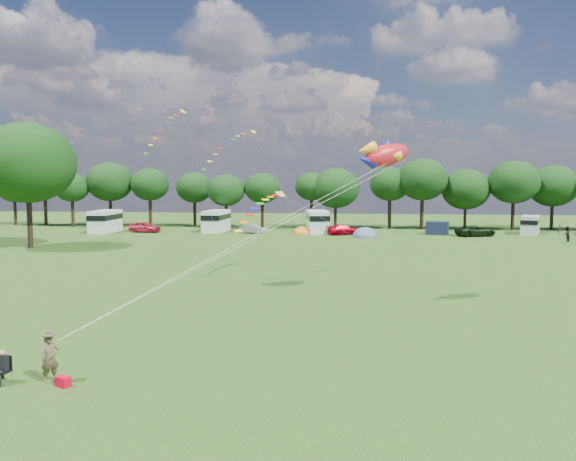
# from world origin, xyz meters

# --- Properties ---
(ground_plane) EXTENTS (180.00, 180.00, 0.00)m
(ground_plane) POSITION_xyz_m (0.00, 0.00, 0.00)
(ground_plane) COLOR black
(ground_plane) RESTS_ON ground
(tree_line) EXTENTS (102.98, 10.98, 10.27)m
(tree_line) POSITION_xyz_m (5.30, 54.99, 6.35)
(tree_line) COLOR black
(tree_line) RESTS_ON ground
(big_tree) EXTENTS (10.00, 10.00, 13.28)m
(big_tree) POSITION_xyz_m (-30.00, 28.00, 9.02)
(big_tree) COLOR black
(big_tree) RESTS_ON ground
(car_a) EXTENTS (4.75, 2.64, 1.50)m
(car_a) POSITION_xyz_m (-24.06, 45.72, 0.75)
(car_a) COLOR #B11D31
(car_a) RESTS_ON ground
(car_b) EXTENTS (3.64, 2.08, 1.21)m
(car_b) POSITION_xyz_m (-8.98, 45.78, 0.61)
(car_b) COLOR gray
(car_b) RESTS_ON ground
(car_c) EXTENTS (4.89, 3.58, 1.35)m
(car_c) POSITION_xyz_m (3.14, 45.53, 0.68)
(car_c) COLOR #A10011
(car_c) RESTS_ON ground
(car_d) EXTENTS (5.65, 3.95, 1.41)m
(car_d) POSITION_xyz_m (19.89, 45.57, 0.70)
(car_d) COLOR black
(car_d) RESTS_ON ground
(campervan_a) EXTENTS (2.77, 6.19, 3.00)m
(campervan_a) POSITION_xyz_m (-29.58, 45.47, 1.61)
(campervan_a) COLOR silver
(campervan_a) RESTS_ON ground
(campervan_b) EXTENTS (2.87, 6.15, 2.96)m
(campervan_b) POSITION_xyz_m (-14.59, 47.97, 1.59)
(campervan_b) COLOR silver
(campervan_b) RESTS_ON ground
(campervan_c) EXTENTS (3.61, 6.55, 3.04)m
(campervan_c) POSITION_xyz_m (-0.47, 47.66, 1.64)
(campervan_c) COLOR silver
(campervan_c) RESTS_ON ground
(campervan_d) EXTENTS (3.72, 5.35, 2.42)m
(campervan_d) POSITION_xyz_m (27.70, 49.25, 1.30)
(campervan_d) COLOR #B5B5B7
(campervan_d) RESTS_ON ground
(tent_orange) EXTENTS (2.67, 2.92, 2.09)m
(tent_orange) POSITION_xyz_m (-2.40, 45.39, 0.02)
(tent_orange) COLOR #CA6818
(tent_orange) RESTS_ON ground
(tent_greyblue) EXTENTS (3.38, 3.71, 2.52)m
(tent_greyblue) POSITION_xyz_m (5.85, 42.84, 0.02)
(tent_greyblue) COLOR #475269
(tent_greyblue) RESTS_ON ground
(awning_navy) EXTENTS (3.24, 2.90, 1.71)m
(awning_navy) POSITION_xyz_m (15.37, 47.29, 0.85)
(awning_navy) COLOR #141B35
(awning_navy) RESTS_ON ground
(kite_flyer) EXTENTS (0.74, 0.74, 1.74)m
(kite_flyer) POSITION_xyz_m (-6.71, -9.38, 0.87)
(kite_flyer) COLOR brown
(kite_flyer) RESTS_ON ground
(camp_chair) EXTENTS (0.56, 0.56, 1.24)m
(camp_chair) POSITION_xyz_m (-8.33, -9.69, 0.74)
(camp_chair) COLOR #99999E
(camp_chair) RESTS_ON ground
(kite_bag) EXTENTS (0.59, 0.51, 0.35)m
(kite_bag) POSITION_xyz_m (-6.03, -9.76, 0.18)
(kite_bag) COLOR red
(kite_bag) RESTS_ON ground
(fish_kite) EXTENTS (3.73, 2.93, 2.04)m
(fish_kite) POSITION_xyz_m (5.93, 6.07, 8.76)
(fish_kite) COLOR red
(fish_kite) RESTS_ON ground
(streamer_kite_a) EXTENTS (3.24, 5.63, 5.77)m
(streamer_kite_a) POSITION_xyz_m (-14.83, 28.22, 12.60)
(streamer_kite_a) COLOR #FFFD37
(streamer_kite_a) RESTS_ON ground
(streamer_kite_b) EXTENTS (4.18, 4.62, 3.77)m
(streamer_kite_b) POSITION_xyz_m (-6.52, 21.93, 10.59)
(streamer_kite_b) COLOR #D5D60B
(streamer_kite_b) RESTS_ON ground
(streamer_kite_c) EXTENTS (3.27, 5.06, 2.84)m
(streamer_kite_c) POSITION_xyz_m (-2.52, 13.98, 5.40)
(streamer_kite_c) COLOR gold
(streamer_kite_c) RESTS_ON ground
(walker_a) EXTENTS (1.02, 1.01, 1.83)m
(walker_a) POSITION_xyz_m (29.04, 40.19, 0.91)
(walker_a) COLOR black
(walker_a) RESTS_ON ground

